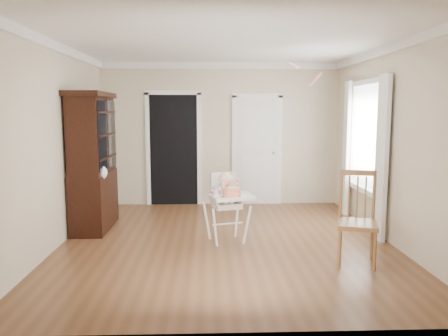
{
  "coord_description": "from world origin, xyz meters",
  "views": [
    {
      "loc": [
        -0.24,
        -5.86,
        1.81
      ],
      "look_at": [
        -0.03,
        -0.08,
        1.04
      ],
      "focal_mm": 35.0,
      "sensor_mm": 36.0,
      "label": 1
    }
  ],
  "objects_px": {
    "sippy_cup": "(216,191)",
    "china_cabinet": "(93,161)",
    "dining_chair": "(357,221)",
    "high_chair": "(227,199)",
    "cake": "(232,192)"
  },
  "relations": [
    {
      "from": "sippy_cup",
      "to": "dining_chair",
      "type": "relative_size",
      "value": 0.15
    },
    {
      "from": "cake",
      "to": "sippy_cup",
      "type": "distance_m",
      "value": 0.22
    },
    {
      "from": "sippy_cup",
      "to": "dining_chair",
      "type": "height_order",
      "value": "dining_chair"
    },
    {
      "from": "high_chair",
      "to": "china_cabinet",
      "type": "height_order",
      "value": "china_cabinet"
    },
    {
      "from": "high_chair",
      "to": "dining_chair",
      "type": "relative_size",
      "value": 0.88
    },
    {
      "from": "cake",
      "to": "dining_chair",
      "type": "bearing_deg",
      "value": -26.02
    },
    {
      "from": "high_chair",
      "to": "cake",
      "type": "relative_size",
      "value": 3.54
    },
    {
      "from": "sippy_cup",
      "to": "china_cabinet",
      "type": "xyz_separation_m",
      "value": [
        -1.85,
        0.92,
        0.3
      ]
    },
    {
      "from": "high_chair",
      "to": "sippy_cup",
      "type": "height_order",
      "value": "high_chair"
    },
    {
      "from": "high_chair",
      "to": "sippy_cup",
      "type": "bearing_deg",
      "value": -148.8
    },
    {
      "from": "cake",
      "to": "sippy_cup",
      "type": "bearing_deg",
      "value": 164.99
    },
    {
      "from": "cake",
      "to": "dining_chair",
      "type": "relative_size",
      "value": 0.25
    },
    {
      "from": "sippy_cup",
      "to": "dining_chair",
      "type": "bearing_deg",
      "value": -24.7
    },
    {
      "from": "high_chair",
      "to": "china_cabinet",
      "type": "xyz_separation_m",
      "value": [
        -2.0,
        0.76,
        0.44
      ]
    },
    {
      "from": "china_cabinet",
      "to": "cake",
      "type": "bearing_deg",
      "value": -25.34
    }
  ]
}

